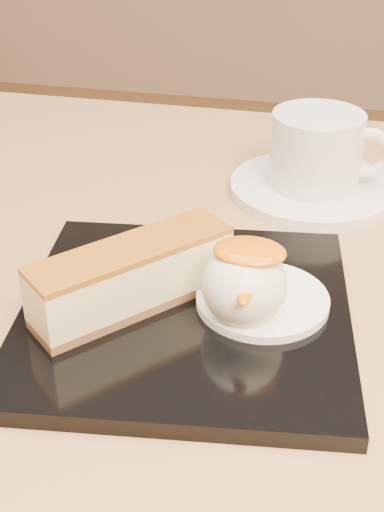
% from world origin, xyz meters
% --- Properties ---
extents(table, '(0.80, 0.80, 0.72)m').
position_xyz_m(table, '(0.00, 0.00, 0.56)').
color(table, black).
rests_on(table, ground).
extents(dessert_plate, '(0.25, 0.25, 0.01)m').
position_xyz_m(dessert_plate, '(-0.02, -0.02, 0.73)').
color(dessert_plate, black).
rests_on(dessert_plate, table).
extents(cheesecake, '(0.12, 0.13, 0.05)m').
position_xyz_m(cheesecake, '(-0.06, -0.02, 0.75)').
color(cheesecake, brown).
rests_on(cheesecake, dessert_plate).
extents(cream_smear, '(0.09, 0.09, 0.01)m').
position_xyz_m(cream_smear, '(0.03, -0.00, 0.73)').
color(cream_smear, white).
rests_on(cream_smear, dessert_plate).
extents(ice_cream_scoop, '(0.06, 0.06, 0.06)m').
position_xyz_m(ice_cream_scoop, '(0.02, -0.02, 0.76)').
color(ice_cream_scoop, white).
rests_on(ice_cream_scoop, cream_smear).
extents(mango_sauce, '(0.05, 0.04, 0.01)m').
position_xyz_m(mango_sauce, '(0.02, -0.02, 0.78)').
color(mango_sauce, orange).
rests_on(mango_sauce, ice_cream_scoop).
extents(mint_sprig, '(0.04, 0.03, 0.00)m').
position_xyz_m(mint_sprig, '(0.00, 0.02, 0.74)').
color(mint_sprig, '#31812A').
rests_on(mint_sprig, cream_smear).
extents(saucer, '(0.15, 0.15, 0.01)m').
position_xyz_m(saucer, '(0.05, 0.20, 0.72)').
color(saucer, white).
rests_on(saucer, table).
extents(coffee_cup, '(0.11, 0.08, 0.07)m').
position_xyz_m(coffee_cup, '(0.05, 0.20, 0.76)').
color(coffee_cup, white).
rests_on(coffee_cup, saucer).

